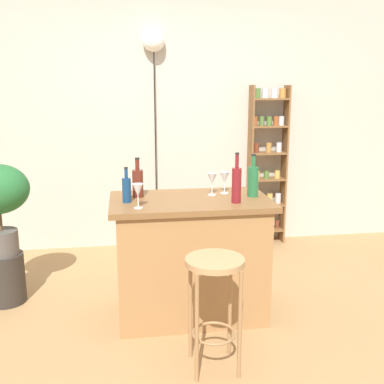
# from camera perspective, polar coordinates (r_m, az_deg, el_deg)

# --- Properties ---
(ground) EXTENTS (12.00, 12.00, 0.00)m
(ground) POSITION_cam_1_polar(r_m,az_deg,el_deg) (3.31, 0.58, -17.13)
(ground) COLOR #A37A4C
(back_wall) EXTENTS (6.40, 0.10, 2.80)m
(back_wall) POSITION_cam_1_polar(r_m,az_deg,el_deg) (4.81, -3.11, 9.83)
(back_wall) COLOR #BCB2A3
(back_wall) RESTS_ON ground
(kitchen_counter) EXTENTS (1.14, 0.68, 0.88)m
(kitchen_counter) POSITION_cam_1_polar(r_m,az_deg,el_deg) (3.38, -0.21, -8.07)
(kitchen_counter) COLOR #9E7042
(kitchen_counter) RESTS_ON ground
(bar_stool) EXTENTS (0.35, 0.35, 0.70)m
(bar_stool) POSITION_cam_1_polar(r_m,az_deg,el_deg) (2.72, 2.83, -11.76)
(bar_stool) COLOR #997047
(bar_stool) RESTS_ON ground
(spice_shelf) EXTENTS (0.40, 0.18, 1.68)m
(spice_shelf) POSITION_cam_1_polar(r_m,az_deg,el_deg) (4.92, 9.37, 3.66)
(spice_shelf) COLOR brown
(spice_shelf) RESTS_ON ground
(plant_stool) EXTENTS (0.29, 0.29, 0.40)m
(plant_stool) POSITION_cam_1_polar(r_m,az_deg,el_deg) (3.92, -22.21, -9.92)
(plant_stool) COLOR #2D2823
(plant_stool) RESTS_ON ground
(bottle_wine_red) EXTENTS (0.06, 0.06, 0.25)m
(bottle_wine_red) POSITION_cam_1_polar(r_m,az_deg,el_deg) (3.17, -8.15, 0.36)
(bottle_wine_red) COLOR navy
(bottle_wine_red) RESTS_ON kitchen_counter
(bottle_olive_oil) EXTENTS (0.07, 0.07, 0.35)m
(bottle_olive_oil) POSITION_cam_1_polar(r_m,az_deg,el_deg) (3.13, 5.57, 1.01)
(bottle_olive_oil) COLOR maroon
(bottle_olive_oil) RESTS_ON kitchen_counter
(bottle_spirits_clear) EXTENTS (0.08, 0.08, 0.31)m
(bottle_spirits_clear) POSITION_cam_1_polar(r_m,az_deg,el_deg) (3.33, 7.61, 1.42)
(bottle_spirits_clear) COLOR #236638
(bottle_spirits_clear) RESTS_ON kitchen_counter
(bottle_sauce_amber) EXTENTS (0.08, 0.08, 0.29)m
(bottle_sauce_amber) POSITION_cam_1_polar(r_m,az_deg,el_deg) (3.31, -6.78, 1.21)
(bottle_sauce_amber) COLOR #5B2319
(bottle_sauce_amber) RESTS_ON kitchen_counter
(wine_glass_left) EXTENTS (0.07, 0.07, 0.16)m
(wine_glass_left) POSITION_cam_1_polar(r_m,az_deg,el_deg) (3.35, 2.52, 1.57)
(wine_glass_left) COLOR silver
(wine_glass_left) RESTS_ON kitchen_counter
(wine_glass_center) EXTENTS (0.07, 0.07, 0.16)m
(wine_glass_center) POSITION_cam_1_polar(r_m,az_deg,el_deg) (3.41, 4.08, 1.75)
(wine_glass_center) COLOR silver
(wine_glass_center) RESTS_ON kitchen_counter
(wine_glass_right) EXTENTS (0.07, 0.07, 0.16)m
(wine_glass_right) POSITION_cam_1_polar(r_m,az_deg,el_deg) (3.00, -6.76, 0.16)
(wine_glass_right) COLOR silver
(wine_glass_right) RESTS_ON kitchen_counter
(pendant_globe_light) EXTENTS (0.22, 0.22, 2.21)m
(pendant_globe_light) POSITION_cam_1_polar(r_m,az_deg,el_deg) (4.70, -4.80, 17.98)
(pendant_globe_light) COLOR black
(pendant_globe_light) RESTS_ON ground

